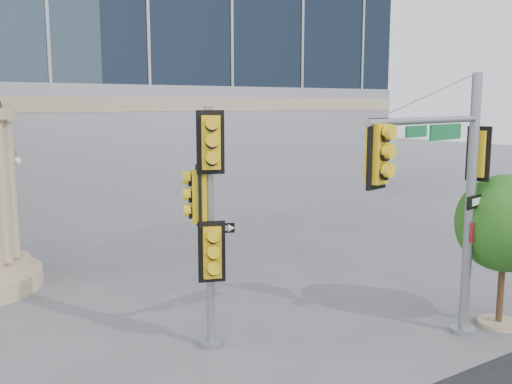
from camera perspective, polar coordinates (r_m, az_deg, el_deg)
ground at (r=12.54m, az=7.61°, el=-15.82°), size 120.00×120.00×0.00m
main_signal_pole at (r=12.48m, az=18.79°, el=1.12°), size 4.51×1.33×5.88m
secondary_signal_pole at (r=11.85m, az=-4.85°, el=-1.80°), size 0.88×0.84×5.16m
street_tree at (r=14.47m, az=23.67°, el=-3.23°), size 2.32×2.27×3.61m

